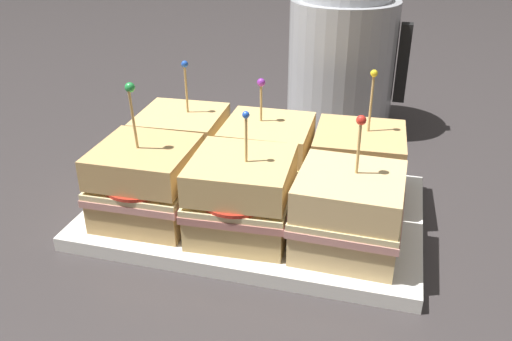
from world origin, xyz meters
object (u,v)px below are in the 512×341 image
object	(u,v)px
sandwich_back_left	(182,143)
sandwich_back_center	(266,154)
sandwich_front_center	(241,196)
sandwich_front_left	(147,183)
sandwich_front_right	(348,212)
kettle_steel	(342,63)
serving_platter	(256,211)
sandwich_back_right	(358,164)

from	to	relation	value
sandwich_back_left	sandwich_back_center	bearing A→B (deg)	-1.58
sandwich_front_center	sandwich_back_left	world-z (taller)	sandwich_back_left
sandwich_front_left	sandwich_front_center	world-z (taller)	sandwich_front_left
sandwich_front_right	sandwich_front_left	bearing A→B (deg)	179.65
sandwich_front_right	kettle_steel	distance (m)	0.44
serving_platter	sandwich_front_right	xyz separation A→B (m)	(0.13, -0.07, 0.06)
sandwich_front_center	sandwich_front_right	world-z (taller)	sandwich_front_right
sandwich_front_center	sandwich_back_right	size ratio (longest dim) A/B	0.90
serving_platter	sandwich_back_center	size ratio (longest dim) A/B	2.80
sandwich_back_center	kettle_steel	distance (m)	0.31
sandwich_front_left	kettle_steel	size ratio (longest dim) A/B	0.69
kettle_steel	sandwich_back_right	bearing A→B (deg)	-78.08
sandwich_front_center	kettle_steel	world-z (taller)	kettle_steel
serving_platter	sandwich_back_center	xyz separation A→B (m)	(-0.00, 0.06, 0.06)
serving_platter	kettle_steel	world-z (taller)	kettle_steel
sandwich_front_center	sandwich_front_right	xyz separation A→B (m)	(0.13, 0.00, -0.00)
sandwich_back_right	kettle_steel	size ratio (longest dim) A/B	0.67
sandwich_back_right	sandwich_front_center	bearing A→B (deg)	-134.57
sandwich_front_right	sandwich_back_left	distance (m)	0.29
sandwich_front_center	sandwich_front_right	bearing A→B (deg)	0.15
sandwich_front_left	sandwich_back_center	distance (m)	0.17
sandwich_front_center	sandwich_back_center	xyz separation A→B (m)	(-0.00, 0.13, -0.00)
sandwich_front_right	kettle_steel	world-z (taller)	kettle_steel
sandwich_back_left	sandwich_back_right	distance (m)	0.25
sandwich_back_center	sandwich_back_right	size ratio (longest dim) A/B	0.88
sandwich_front_left	sandwich_back_center	bearing A→B (deg)	45.52
serving_platter	sandwich_front_right	bearing A→B (deg)	-27.12
kettle_steel	sandwich_front_right	bearing A→B (deg)	-81.34
serving_platter	sandwich_back_left	distance (m)	0.16
sandwich_back_left	kettle_steel	bearing A→B (deg)	57.36
serving_platter	kettle_steel	size ratio (longest dim) A/B	1.65
sandwich_back_center	sandwich_back_right	world-z (taller)	sandwich_back_right
serving_platter	sandwich_back_right	bearing A→B (deg)	26.51
sandwich_front_left	kettle_steel	distance (m)	0.47
serving_platter	kettle_steel	bearing A→B (deg)	80.35
serving_platter	sandwich_front_center	distance (m)	0.09
serving_platter	kettle_steel	distance (m)	0.38
serving_platter	kettle_steel	xyz separation A→B (m)	(0.06, 0.36, 0.11)
sandwich_front_center	kettle_steel	distance (m)	0.44
sandwich_back_right	kettle_steel	bearing A→B (deg)	101.92
serving_platter	sandwich_front_left	xyz separation A→B (m)	(-0.12, -0.06, 0.06)
sandwich_back_left	sandwich_front_left	bearing A→B (deg)	-87.91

